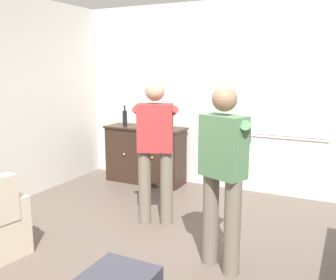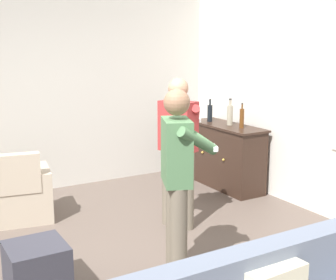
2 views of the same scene
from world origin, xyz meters
name	(u,v)px [view 2 (image 2 of 2)]	position (x,y,z in m)	size (l,w,h in m)	color
ground	(123,263)	(0.00, 0.00, 0.00)	(10.40, 10.40, 0.00)	brown
wall_back_with_window	(329,99)	(0.02, 2.66, 1.40)	(5.20, 0.15, 2.80)	silver
wall_side_left	(39,91)	(-2.66, 0.00, 1.40)	(0.12, 5.20, 2.80)	beige
armchair	(12,197)	(-1.63, -0.66, 0.29)	(0.78, 0.98, 0.85)	#B2A38E
sideboard_cabinet	(226,156)	(-1.44, 2.30, 0.46)	(1.30, 0.49, 0.91)	black
bottle_wine_green	(230,115)	(-1.40, 2.33, 1.06)	(0.08, 0.08, 0.37)	gray
bottle_liquor_amber	(242,118)	(-1.15, 2.33, 1.05)	(0.06, 0.06, 0.34)	#593314
bottle_spirits_clear	(210,113)	(-1.78, 2.25, 1.04)	(0.07, 0.07, 0.33)	black
ottoman	(37,269)	(0.12, -0.84, 0.21)	(0.48, 0.48, 0.43)	#33333D
person_standing_left	(179,145)	(-0.52, 0.94, 0.94)	(0.52, 0.52, 1.68)	#6B6051
person_standing_right	(178,176)	(0.51, 0.30, 0.94)	(0.51, 0.52, 1.68)	#6B6051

